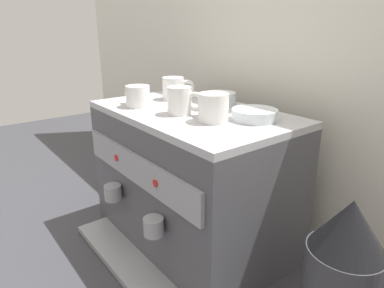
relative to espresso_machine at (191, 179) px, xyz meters
name	(u,v)px	position (x,y,z in m)	size (l,w,h in m)	color
ground_plane	(192,237)	(0.00, 0.00, -0.23)	(4.00, 4.00, 0.00)	#38383D
tiled_backsplash_wall	(262,81)	(0.00, 0.33, 0.30)	(2.80, 0.03, 1.05)	silver
espresso_machine	(191,179)	(0.00, 0.00, 0.00)	(0.66, 0.51, 0.46)	#4C4C51
ceramic_cup_0	(213,107)	(0.14, -0.03, 0.27)	(0.12, 0.08, 0.08)	white
ceramic_cup_1	(181,101)	(0.02, -0.05, 0.28)	(0.10, 0.09, 0.08)	white
ceramic_cup_2	(137,96)	(-0.15, -0.10, 0.27)	(0.12, 0.08, 0.07)	white
ceramic_cup_3	(174,88)	(-0.17, 0.06, 0.27)	(0.08, 0.11, 0.08)	white
ceramic_bowl_0	(220,99)	(0.00, 0.12, 0.25)	(0.11, 0.11, 0.04)	silver
ceramic_bowl_1	(255,115)	(0.20, 0.07, 0.25)	(0.13, 0.13, 0.03)	silver
coffee_grinder	(340,284)	(0.55, -0.02, -0.04)	(0.16, 0.16, 0.39)	#333338
milk_pitcher	(132,181)	(-0.43, 0.00, -0.17)	(0.10, 0.10, 0.11)	#B7B7BC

